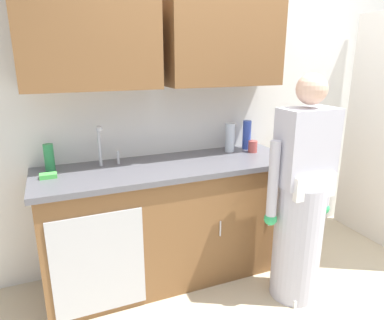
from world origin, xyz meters
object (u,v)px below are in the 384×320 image
Objects in this scene: bottle_soap at (49,157)px; cup_by_sink at (253,146)px; bottle_dish_liquid at (230,138)px; sink at (110,173)px; person_at_sink at (300,209)px; bottle_water_short at (247,135)px; sponge at (48,176)px.

bottle_soap reaches higher than cup_by_sink.
bottle_dish_liquid is at bearing 152.51° from cup_by_sink.
sink is 1.37m from person_at_sink.
bottle_dish_liquid is 1.42m from bottle_soap.
bottle_soap is at bearing 179.92° from bottle_water_short.
bottle_water_short is 1.63m from sponge.
bottle_dish_liquid is 0.98× the size of bottle_water_short.
bottle_dish_liquid is at bearing 5.35° from sponge.
bottle_water_short is 1.30× the size of bottle_soap.
bottle_water_short is at bearing 8.88° from bottle_dish_liquid.
bottle_water_short is at bearing 5.75° from sponge.
sink is at bearing 153.33° from person_at_sink.
bottle_dish_liquid is (-0.17, 0.75, 0.37)m from person_at_sink.
bottle_water_short reaches higher than bottle_soap.
sink reaches higher than bottle_dish_liquid.
person_at_sink reaches higher than bottle_soap.
bottle_dish_liquid is at bearing -171.12° from bottle_water_short.
sink reaches higher than bottle_water_short.
bottle_dish_liquid is (1.04, 0.14, 0.14)m from sink.
bottle_water_short is (0.01, 0.78, 0.37)m from person_at_sink.
sink is at bearing -1.03° from sponge.
sink is 4.55× the size of sponge.
person_at_sink is 6.49× the size of bottle_water_short.
bottle_soap is at bearing 153.95° from person_at_sink.
bottle_dish_liquid is at bearing -1.23° from bottle_soap.
cup_by_sink is at bearing 89.59° from person_at_sink.
sponge is at bearing 159.15° from person_at_sink.
bottle_water_short is (0.18, 0.03, 0.00)m from bottle_dish_liquid.
bottle_water_short is 2.27× the size of sponge.
bottle_water_short is at bearing 7.96° from sink.
person_at_sink is 1.80m from bottle_soap.
bottle_soap is at bearing 178.77° from bottle_dish_liquid.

